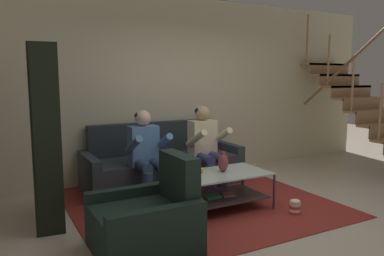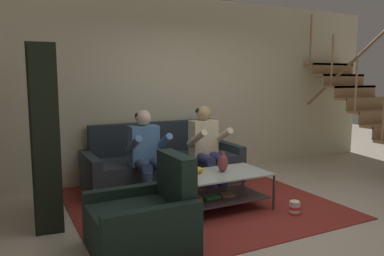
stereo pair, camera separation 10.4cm
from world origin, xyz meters
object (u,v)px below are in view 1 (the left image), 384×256
at_px(couch, 162,165).
at_px(armchair, 148,221).
at_px(person_seated_left, 147,151).
at_px(coffee_table, 218,186).
at_px(book_stack, 193,171).
at_px(bookshelf, 43,153).
at_px(popcorn_tub, 295,207).
at_px(vase, 223,162).
at_px(person_seated_right, 206,145).

bearing_deg(couch, armchair, -117.22).
xyz_separation_m(person_seated_left, coffee_table, (0.61, -0.78, -0.35)).
bearing_deg(book_stack, armchair, -140.01).
distance_m(couch, armchair, 2.15).
xyz_separation_m(couch, person_seated_left, (-0.45, -0.54, 0.35)).
bearing_deg(person_seated_left, armchair, -111.12).
relative_size(bookshelf, popcorn_tub, 10.75).
distance_m(person_seated_left, vase, 1.03).
bearing_deg(vase, coffee_table, -157.22).
xyz_separation_m(person_seated_right, coffee_table, (-0.30, -0.78, -0.36)).
height_order(book_stack, armchair, armchair).
relative_size(coffee_table, armchair, 1.35).
xyz_separation_m(couch, bookshelf, (-1.74, -0.71, 0.48)).
bearing_deg(book_stack, vase, -15.24).
distance_m(couch, person_seated_right, 0.79).
height_order(coffee_table, popcorn_tub, coffee_table).
height_order(person_seated_left, armchair, person_seated_left).
distance_m(book_stack, armchair, 1.16).
distance_m(armchair, popcorn_tub, 1.88).
distance_m(couch, vase, 1.34).
height_order(couch, popcorn_tub, couch).
bearing_deg(coffee_table, book_stack, 151.71).
height_order(book_stack, bookshelf, bookshelf).
bearing_deg(popcorn_tub, armchair, -179.20).
height_order(couch, person_seated_right, person_seated_right).
bearing_deg(popcorn_tub, vase, 136.21).
bearing_deg(person_seated_right, armchair, -136.38).
height_order(coffee_table, book_stack, book_stack).
relative_size(person_seated_right, armchair, 1.33).
xyz_separation_m(person_seated_right, book_stack, (-0.57, -0.64, -0.17)).
distance_m(vase, bookshelf, 2.09).
height_order(person_seated_left, popcorn_tub, person_seated_left).
distance_m(coffee_table, bookshelf, 2.05).
relative_size(vase, book_stack, 0.97).
distance_m(person_seated_left, person_seated_right, 0.91).
bearing_deg(couch, coffee_table, -83.21).
xyz_separation_m(coffee_table, book_stack, (-0.27, 0.14, 0.19)).
distance_m(bookshelf, popcorn_tub, 2.96).
relative_size(person_seated_right, vase, 4.89).
bearing_deg(book_stack, coffee_table, -28.29).
xyz_separation_m(person_seated_left, vase, (0.72, -0.74, -0.08)).
height_order(person_seated_left, person_seated_right, person_seated_right).
bearing_deg(armchair, person_seated_right, 43.62).
bearing_deg(person_seated_right, person_seated_left, -179.85).
relative_size(person_seated_left, person_seated_right, 0.98).
relative_size(couch, armchair, 2.56).
distance_m(vase, armchair, 1.43).
height_order(couch, person_seated_left, person_seated_left).
height_order(couch, armchair, couch).
xyz_separation_m(person_seated_right, armchair, (-1.44, -1.37, -0.39)).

